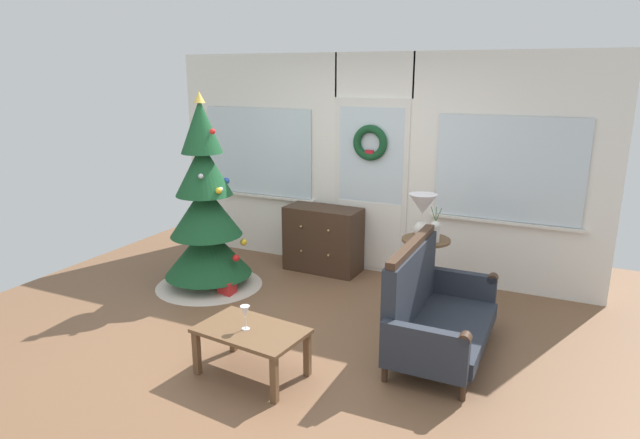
{
  "coord_description": "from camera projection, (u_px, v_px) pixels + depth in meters",
  "views": [
    {
      "loc": [
        2.17,
        -3.92,
        2.33
      ],
      "look_at": [
        0.05,
        0.55,
        1.0
      ],
      "focal_mm": 30.79,
      "sensor_mm": 36.0,
      "label": 1
    }
  ],
  "objects": [
    {
      "name": "coffee_table",
      "position": [
        251.0,
        336.0,
        4.29
      ],
      "size": [
        0.89,
        0.61,
        0.4
      ],
      "color": "brown",
      "rests_on": "ground"
    },
    {
      "name": "table_lamp",
      "position": [
        423.0,
        210.0,
        5.43
      ],
      "size": [
        0.28,
        0.28,
        0.44
      ],
      "color": "silver",
      "rests_on": "side_table"
    },
    {
      "name": "dresser_cabinet",
      "position": [
        323.0,
        239.0,
        6.59
      ],
      "size": [
        0.91,
        0.47,
        0.78
      ],
      "color": "#3D281C",
      "rests_on": "ground"
    },
    {
      "name": "back_wall_with_door",
      "position": [
        372.0,
        165.0,
        6.4
      ],
      "size": [
        5.2,
        0.19,
        2.55
      ],
      "color": "white",
      "rests_on": "ground"
    },
    {
      "name": "gift_box",
      "position": [
        227.0,
        288.0,
        5.9
      ],
      "size": [
        0.16,
        0.14,
        0.16
      ],
      "primitive_type": "cube",
      "color": "red",
      "rests_on": "ground"
    },
    {
      "name": "ground_plane",
      "position": [
        289.0,
        341.0,
        4.92
      ],
      "size": [
        6.76,
        6.76,
        0.0
      ],
      "primitive_type": "plane",
      "color": "brown"
    },
    {
      "name": "flower_vase",
      "position": [
        435.0,
        230.0,
        5.32
      ],
      "size": [
        0.11,
        0.1,
        0.35
      ],
      "color": "beige",
      "rests_on": "side_table"
    },
    {
      "name": "christmas_tree",
      "position": [
        206.0,
        220.0,
        6.01
      ],
      "size": [
        1.19,
        1.19,
        2.14
      ],
      "color": "#4C331E",
      "rests_on": "ground"
    },
    {
      "name": "settee_sofa",
      "position": [
        432.0,
        310.0,
        4.66
      ],
      "size": [
        0.72,
        1.39,
        0.96
      ],
      "color": "#3D281C",
      "rests_on": "ground"
    },
    {
      "name": "wine_glass",
      "position": [
        245.0,
        312.0,
        4.23
      ],
      "size": [
        0.08,
        0.08,
        0.2
      ],
      "color": "silver",
      "rests_on": "coffee_table"
    },
    {
      "name": "side_table",
      "position": [
        425.0,
        259.0,
        5.5
      ],
      "size": [
        0.5,
        0.48,
        0.73
      ],
      "color": "brown",
      "rests_on": "ground"
    }
  ]
}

